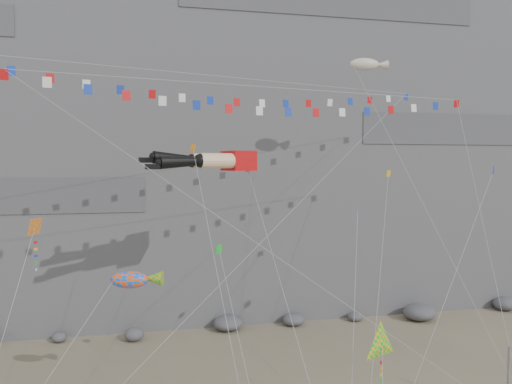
% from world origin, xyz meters
% --- Properties ---
extents(cliff, '(80.00, 28.00, 50.00)m').
position_xyz_m(cliff, '(0.00, 32.00, 25.00)').
color(cliff, slate).
rests_on(cliff, ground).
extents(talus_boulders, '(60.00, 3.00, 1.20)m').
position_xyz_m(talus_boulders, '(0.00, 17.00, 0.60)').
color(talus_boulders, '#59595E').
rests_on(talus_boulders, ground).
extents(anchor_pole_right, '(0.12, 0.12, 3.94)m').
position_xyz_m(anchor_pole_right, '(13.76, -0.89, 1.97)').
color(anchor_pole_right, gray).
rests_on(anchor_pole_right, ground).
extents(legs_kite, '(8.14, 18.15, 22.38)m').
position_xyz_m(legs_kite, '(-2.71, 6.97, 14.80)').
color(legs_kite, red).
rests_on(legs_kite, ground).
extents(flag_banner_upper, '(32.68, 16.73, 26.18)m').
position_xyz_m(flag_banner_upper, '(-1.63, 8.31, 20.52)').
color(flag_banner_upper, red).
rests_on(flag_banner_upper, ground).
extents(flag_banner_lower, '(29.37, 10.40, 24.12)m').
position_xyz_m(flag_banner_lower, '(0.97, 4.50, 19.30)').
color(flag_banner_lower, red).
rests_on(flag_banner_lower, ground).
extents(harlequin_kite, '(3.01, 8.53, 13.57)m').
position_xyz_m(harlequin_kite, '(-12.80, 3.27, 11.15)').
color(harlequin_kite, red).
rests_on(harlequin_kite, ground).
extents(fish_windsock, '(8.74, 8.13, 12.83)m').
position_xyz_m(fish_windsock, '(-7.86, 2.68, 8.14)').
color(fish_windsock, '#FF4F0D').
rests_on(fish_windsock, ground).
extents(delta_kite, '(3.32, 5.45, 8.06)m').
position_xyz_m(delta_kite, '(4.03, -4.20, 5.98)').
color(delta_kite, '#E5AD0B').
rests_on(delta_kite, ground).
extents(blimp_windsock, '(6.73, 13.22, 25.81)m').
position_xyz_m(blimp_windsock, '(9.41, 9.91, 22.08)').
color(blimp_windsock, beige).
rests_on(blimp_windsock, ground).
extents(small_kite_a, '(2.42, 12.66, 19.73)m').
position_xyz_m(small_kite_a, '(-3.90, 5.98, 15.29)').
color(small_kite_a, orange).
rests_on(small_kite_a, ground).
extents(small_kite_b, '(5.34, 10.66, 16.17)m').
position_xyz_m(small_kite_b, '(6.03, 3.31, 11.41)').
color(small_kite_b, purple).
rests_on(small_kite_b, ground).
extents(small_kite_c, '(1.70, 10.44, 13.62)m').
position_xyz_m(small_kite_c, '(-2.63, 3.62, 9.36)').
color(small_kite_c, green).
rests_on(small_kite_c, ground).
extents(small_kite_d, '(9.03, 14.98, 21.71)m').
position_xyz_m(small_kite_d, '(10.12, 7.29, 13.49)').
color(small_kite_d, gold).
rests_on(small_kite_d, ground).
extents(small_kite_e, '(10.96, 6.66, 18.53)m').
position_xyz_m(small_kite_e, '(13.71, 0.89, 13.95)').
color(small_kite_e, '#1331A7').
rests_on(small_kite_e, ground).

